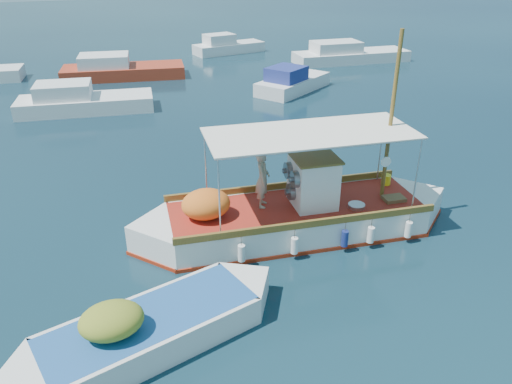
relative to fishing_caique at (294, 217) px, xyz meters
name	(u,v)px	position (x,y,z in m)	size (l,w,h in m)	color
ground	(294,239)	(-0.16, -0.40, -0.56)	(160.00, 160.00, 0.00)	black
fishing_caique	(294,217)	(0.00, 0.00, 0.00)	(10.29, 3.54, 6.30)	white
dinghy	(148,332)	(-5.05, -3.43, -0.21)	(6.41, 3.13, 1.63)	white
bg_boat_nw	(82,102)	(-5.72, 15.60, -0.06)	(7.32, 3.21, 1.80)	silver
bg_boat_n	(120,71)	(-2.96, 22.70, -0.06)	(8.35, 3.88, 1.80)	#A4311B
bg_boat_ne	(292,83)	(6.65, 15.61, -0.06)	(5.68, 4.83, 1.80)	silver
bg_boat_e	(348,56)	(14.13, 22.00, -0.06)	(9.04, 3.10, 1.80)	silver
bg_boat_far_n	(227,47)	(6.36, 28.49, -0.06)	(6.13, 3.09, 1.80)	silver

